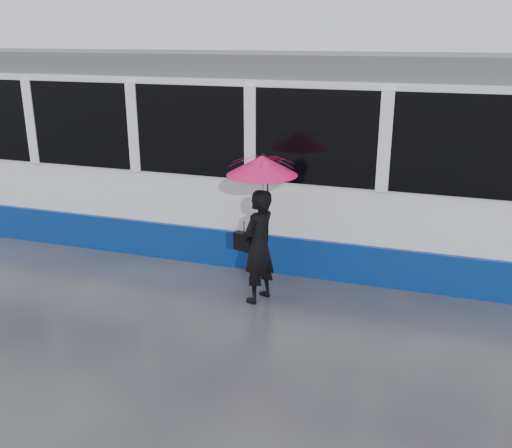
% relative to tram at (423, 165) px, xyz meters
% --- Properties ---
extents(ground, '(90.00, 90.00, 0.00)m').
position_rel_tram_xyz_m(ground, '(-1.46, -2.50, -1.64)').
color(ground, '#2A2A2F').
rests_on(ground, ground).
extents(rails, '(34.00, 1.51, 0.02)m').
position_rel_tram_xyz_m(rails, '(-1.46, -0.00, -1.63)').
color(rails, '#3F3D38').
rests_on(rails, ground).
extents(tram, '(26.00, 2.56, 3.35)m').
position_rel_tram_xyz_m(tram, '(0.00, 0.00, 0.00)').
color(tram, white).
rests_on(tram, ground).
extents(woman, '(0.57, 0.69, 1.64)m').
position_rel_tram_xyz_m(woman, '(-2.03, -2.26, -0.82)').
color(woman, black).
rests_on(woman, ground).
extents(umbrella, '(1.22, 1.22, 1.11)m').
position_rel_tram_xyz_m(umbrella, '(-1.98, -2.26, 0.16)').
color(umbrella, '#E81350').
rests_on(umbrella, ground).
extents(handbag, '(0.32, 0.22, 0.43)m').
position_rel_tram_xyz_m(handbag, '(-2.25, -2.24, -0.78)').
color(handbag, black).
rests_on(handbag, ground).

